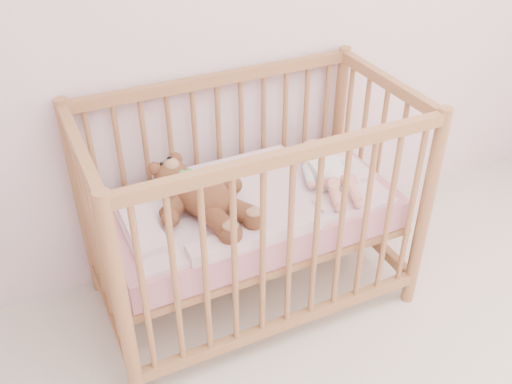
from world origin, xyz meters
TOP-DOWN VIEW (x-y plane):
  - crib at (-0.25, 1.60)m, footprint 1.36×0.76m
  - mattress at (-0.25, 1.60)m, footprint 1.22×0.62m
  - blanket at (-0.25, 1.60)m, footprint 1.10×0.58m
  - baby at (0.10, 1.58)m, footprint 0.31×0.53m
  - teddy_bear at (-0.47, 1.58)m, footprint 0.59×0.70m

SIDE VIEW (x-z plane):
  - mattress at x=-0.25m, z-range 0.42..0.55m
  - crib at x=-0.25m, z-range 0.00..1.00m
  - blanket at x=-0.25m, z-range 0.53..0.59m
  - baby at x=0.10m, z-range 0.57..0.70m
  - teddy_bear at x=-0.47m, z-range 0.56..0.73m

